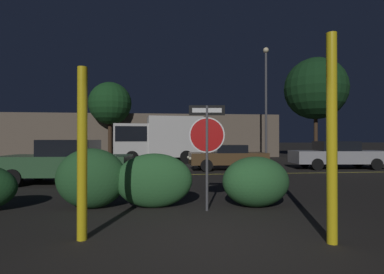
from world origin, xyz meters
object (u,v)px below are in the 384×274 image
(yellow_pole_right, at_px, (332,138))
(stop_sign, at_px, (207,136))
(tree_0, at_px, (316,89))
(yellow_pole_left, at_px, (82,153))
(tree_1, at_px, (110,104))
(passing_car_2, at_px, (67,162))
(hedge_bush_3, at_px, (256,182))
(delivery_truck, at_px, (158,138))
(street_lamp, at_px, (266,94))
(passing_car_3, at_px, (228,157))
(hedge_bush_2, at_px, (154,180))
(passing_car_4, at_px, (338,155))
(hedge_bush_1, at_px, (91,178))

(yellow_pole_right, bearing_deg, stop_sign, 124.49)
(yellow_pole_right, height_order, tree_0, tree_0)
(yellow_pole_left, xyz_separation_m, tree_1, (-2.83, 20.20, 3.14))
(stop_sign, xyz_separation_m, yellow_pole_left, (-2.25, -1.68, -0.29))
(tree_0, bearing_deg, passing_car_2, -141.68)
(hedge_bush_3, bearing_deg, tree_1, 108.97)
(delivery_truck, height_order, street_lamp, street_lamp)
(stop_sign, height_order, hedge_bush_3, stop_sign)
(street_lamp, bearing_deg, passing_car_3, -128.14)
(street_lamp, bearing_deg, tree_0, 35.34)
(hedge_bush_2, bearing_deg, passing_car_3, 66.12)
(passing_car_2, xyz_separation_m, passing_car_4, (12.80, 3.92, -0.03))
(hedge_bush_1, height_order, street_lamp, street_lamp)
(tree_0, relative_size, tree_1, 1.37)
(passing_car_2, bearing_deg, tree_0, -47.59)
(delivery_truck, xyz_separation_m, street_lamp, (7.48, -0.30, 3.04))
(stop_sign, xyz_separation_m, street_lamp, (6.30, 13.52, 3.06))
(stop_sign, relative_size, passing_car_4, 0.46)
(stop_sign, relative_size, hedge_bush_1, 1.48)
(hedge_bush_3, bearing_deg, delivery_truck, 99.95)
(tree_0, bearing_deg, hedge_bush_1, -130.76)
(hedge_bush_3, bearing_deg, tree_0, 57.68)
(stop_sign, height_order, delivery_truck, delivery_truck)
(yellow_pole_right, xyz_separation_m, hedge_bush_3, (-0.35, 2.53, -1.01))
(passing_car_3, height_order, delivery_truck, delivery_truck)
(hedge_bush_1, bearing_deg, tree_0, 49.24)
(hedge_bush_2, bearing_deg, street_lamp, 60.28)
(passing_car_2, height_order, street_lamp, street_lamp)
(street_lamp, bearing_deg, delivery_truck, 177.68)
(stop_sign, distance_m, tree_1, 19.42)
(passing_car_2, height_order, delivery_truck, delivery_truck)
(hedge_bush_2, xyz_separation_m, street_lamp, (7.47, 13.09, 4.08))
(passing_car_2, bearing_deg, hedge_bush_1, -152.80)
(street_lamp, bearing_deg, yellow_pole_right, -106.77)
(passing_car_2, xyz_separation_m, delivery_truck, (3.16, 9.20, 0.90))
(hedge_bush_2, height_order, street_lamp, street_lamp)
(yellow_pole_left, bearing_deg, passing_car_3, 65.44)
(yellow_pole_right, distance_m, passing_car_3, 10.96)
(hedge_bush_2, bearing_deg, stop_sign, -20.25)
(hedge_bush_3, height_order, street_lamp, street_lamp)
(hedge_bush_2, relative_size, passing_car_3, 0.44)
(stop_sign, height_order, passing_car_3, stop_sign)
(stop_sign, xyz_separation_m, hedge_bush_1, (-2.59, 0.52, -0.96))
(stop_sign, bearing_deg, yellow_pole_right, -49.15)
(hedge_bush_3, bearing_deg, yellow_pole_right, -82.07)
(passing_car_3, bearing_deg, hedge_bush_1, 148.74)
(hedge_bush_1, xyz_separation_m, hedge_bush_3, (3.79, -0.25, -0.10))
(stop_sign, xyz_separation_m, yellow_pole_right, (1.55, -2.26, -0.05))
(stop_sign, xyz_separation_m, tree_0, (12.24, 17.72, 4.26))
(yellow_pole_right, bearing_deg, passing_car_3, 85.21)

